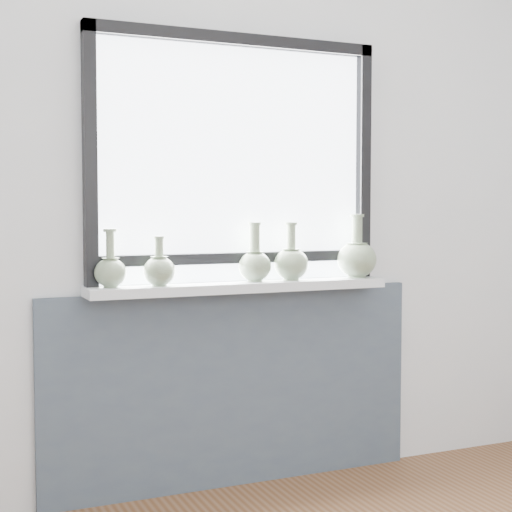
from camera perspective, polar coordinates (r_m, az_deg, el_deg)
name	(u,v)px	position (r m, az deg, el deg)	size (l,w,h in m)	color
back_wall	(232,188)	(3.41, -1.75, 4.95)	(3.60, 0.02, 2.60)	silver
apron_panel	(235,388)	(3.47, -1.53, -9.56)	(1.70, 0.03, 0.86)	#44515C
windowsill	(241,287)	(3.33, -1.10, -2.25)	(1.32, 0.18, 0.04)	silver
window	(235,155)	(3.38, -1.52, 7.36)	(1.30, 0.06, 1.05)	black
vase_a	(110,270)	(3.15, -10.54, -0.99)	(0.13, 0.13, 0.23)	gray
vase_b	(159,269)	(3.18, -7.05, -0.97)	(0.13, 0.13, 0.20)	gray
vase_c	(255,263)	(3.35, -0.09, -0.52)	(0.14, 0.14, 0.25)	gray
vase_d	(291,262)	(3.42, 2.58, -0.43)	(0.15, 0.15, 0.25)	gray
vase_e	(357,257)	(3.56, 7.35, -0.10)	(0.18, 0.18, 0.29)	gray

